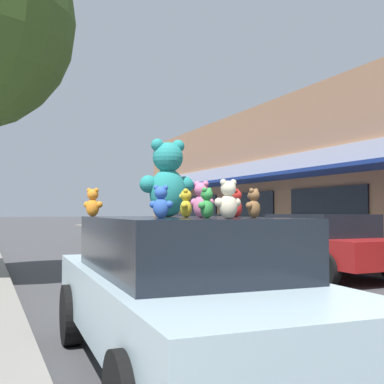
{
  "coord_description": "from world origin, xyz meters",
  "views": [
    {
      "loc": [
        -4.59,
        -5.13,
        1.57
      ],
      "look_at": [
        -1.09,
        2.92,
        1.91
      ],
      "focal_mm": 45.0,
      "sensor_mm": 36.0,
      "label": 1
    }
  ],
  "objects": [
    {
      "name": "teddy_bear_green",
      "position": [
        -2.89,
        -1.53,
        1.63
      ],
      "size": [
        0.19,
        0.16,
        0.26
      ],
      "rotation": [
        0.0,
        0.0,
        3.68
      ],
      "color": "green",
      "rests_on": "plush_art_car"
    },
    {
      "name": "teddy_bear_giant",
      "position": [
        -2.83,
        -0.46,
        1.9
      ],
      "size": [
        0.59,
        0.36,
        0.81
      ],
      "rotation": [
        0.0,
        0.0,
        3.11
      ],
      "color": "teal",
      "rests_on": "plush_art_car"
    },
    {
      "name": "teddy_bear_pink",
      "position": [
        -2.79,
        -1.22,
        1.67
      ],
      "size": [
        0.2,
        0.24,
        0.33
      ],
      "rotation": [
        0.0,
        0.0,
        2.13
      ],
      "color": "pink",
      "rests_on": "plush_art_car"
    },
    {
      "name": "teddy_bear_yellow",
      "position": [
        -2.82,
        -0.92,
        1.64
      ],
      "size": [
        0.16,
        0.2,
        0.27
      ],
      "rotation": [
        0.0,
        0.0,
        4.21
      ],
      "color": "yellow",
      "rests_on": "plush_art_car"
    },
    {
      "name": "teddy_bear_cream",
      "position": [
        -2.86,
        -1.85,
        1.65
      ],
      "size": [
        0.22,
        0.14,
        0.31
      ],
      "rotation": [
        0.0,
        0.0,
        3.14
      ],
      "color": "beige",
      "rests_on": "plush_art_car"
    },
    {
      "name": "teddy_bear_red",
      "position": [
        -2.25,
        -0.87,
        1.64
      ],
      "size": [
        0.19,
        0.2,
        0.29
      ],
      "rotation": [
        0.0,
        0.0,
        4.05
      ],
      "color": "red",
      "rests_on": "plush_art_car"
    },
    {
      "name": "parked_car_far_center",
      "position": [
        2.97,
        4.38,
        0.8
      ],
      "size": [
        2.06,
        4.42,
        1.49
      ],
      "color": "maroon",
      "rests_on": "ground_plane"
    },
    {
      "name": "teddy_bear_blue",
      "position": [
        -3.24,
        -1.38,
        1.64
      ],
      "size": [
        0.2,
        0.18,
        0.28
      ],
      "rotation": [
        0.0,
        0.0,
        2.52
      ],
      "color": "blue",
      "rests_on": "plush_art_car"
    },
    {
      "name": "ground_plane",
      "position": [
        0.0,
        0.0,
        0.0
      ],
      "size": [
        260.0,
        260.0,
        0.0
      ],
      "primitive_type": "plane",
      "color": "#424244"
    },
    {
      "name": "teddy_bear_brown",
      "position": [
        -2.39,
        -1.45,
        1.63
      ],
      "size": [
        0.2,
        0.15,
        0.26
      ],
      "rotation": [
        0.0,
        0.0,
        3.63
      ],
      "color": "olive",
      "rests_on": "plush_art_car"
    },
    {
      "name": "plush_art_car",
      "position": [
        -2.81,
        -0.79,
        0.81
      ],
      "size": [
        2.09,
        4.66,
        1.51
      ],
      "rotation": [
        0.0,
        0.0,
        -0.04
      ],
      "color": "#ADC6D1",
      "rests_on": "ground_plane"
    },
    {
      "name": "parked_car_far_right",
      "position": [
        2.97,
        12.53,
        0.81
      ],
      "size": [
        2.01,
        4.74,
        1.45
      ],
      "color": "#336B3D",
      "rests_on": "ground_plane"
    },
    {
      "name": "teddy_bear_orange",
      "position": [
        -3.47,
        0.23,
        1.66
      ],
      "size": [
        0.22,
        0.21,
        0.32
      ],
      "rotation": [
        0.0,
        0.0,
        2.42
      ],
      "color": "orange",
      "rests_on": "plush_art_car"
    }
  ]
}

